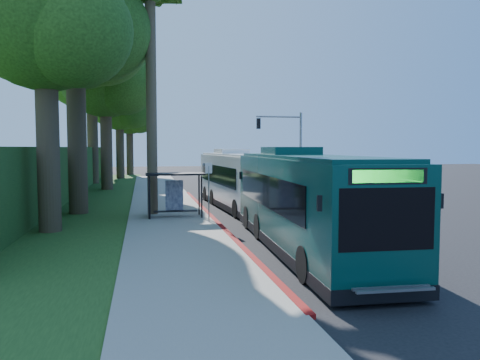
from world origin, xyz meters
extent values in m
plane|color=black|center=(0.00, 0.00, 0.00)|extent=(140.00, 140.00, 0.00)
cube|color=gray|center=(-7.30, 0.00, 0.06)|extent=(4.50, 70.00, 0.12)
cube|color=maroon|center=(-5.00, -4.00, 0.07)|extent=(0.25, 30.00, 0.13)
cube|color=#234719|center=(-13.00, 5.00, 0.03)|extent=(8.00, 70.00, 0.06)
cube|color=black|center=(-7.00, -3.00, 2.50)|extent=(3.20, 1.50, 0.10)
cube|color=black|center=(-8.45, -3.00, 1.20)|extent=(0.06, 1.30, 2.20)
cube|color=navy|center=(-7.00, -2.30, 1.25)|extent=(1.00, 0.12, 1.70)
cube|color=black|center=(-7.00, -3.10, 0.45)|extent=(2.40, 0.40, 0.06)
cube|color=black|center=(-8.40, -2.40, 1.20)|extent=(0.08, 0.08, 2.40)
cube|color=black|center=(-5.60, -2.40, 1.20)|extent=(0.08, 0.08, 2.40)
cube|color=black|center=(-8.40, -3.60, 1.20)|extent=(0.08, 0.08, 2.40)
cube|color=black|center=(-5.60, -3.60, 1.20)|extent=(0.08, 0.08, 2.40)
cylinder|color=gray|center=(-5.40, -5.00, 1.50)|extent=(0.06, 0.06, 3.00)
cube|color=white|center=(-5.40, -5.00, 2.90)|extent=(0.35, 0.04, 0.55)
cylinder|color=gray|center=(4.80, 10.00, 3.50)|extent=(0.20, 0.20, 7.00)
cylinder|color=gray|center=(2.80, 10.00, 6.60)|extent=(4.00, 0.14, 0.14)
cube|color=black|center=(1.00, 10.00, 6.00)|extent=(0.30, 0.30, 0.90)
cube|color=black|center=(4.55, 10.00, 2.60)|extent=(0.25, 0.25, 0.35)
cylinder|color=#4C3F2D|center=(-8.20, -1.50, 6.50)|extent=(0.60, 0.60, 13.00)
cylinder|color=#382B1E|center=(-12.50, 0.00, 5.25)|extent=(1.10, 1.10, 10.50)
sphere|color=#1A380F|center=(-12.50, 0.00, 11.70)|extent=(8.00, 8.00, 8.00)
sphere|color=#1A380F|center=(-10.90, -1.20, 10.50)|extent=(5.60, 5.60, 5.60)
sphere|color=#1A380F|center=(-13.90, 1.40, 10.80)|extent=(5.20, 5.20, 5.20)
cylinder|color=#382B1E|center=(-13.50, 8.00, 5.95)|extent=(1.18, 1.18, 11.90)
sphere|color=#1A380F|center=(-13.50, 8.00, 13.26)|extent=(10.00, 10.00, 10.00)
sphere|color=#1A380F|center=(-11.50, 6.50, 11.90)|extent=(7.00, 7.00, 7.00)
sphere|color=#1A380F|center=(-15.25, 9.75, 12.24)|extent=(6.50, 6.50, 6.50)
cylinder|color=#382B1E|center=(-12.00, 16.00, 4.90)|extent=(1.06, 1.06, 9.80)
sphere|color=#1A380F|center=(-12.00, 16.00, 10.92)|extent=(8.40, 8.40, 8.40)
sphere|color=#1A380F|center=(-10.32, 14.74, 9.80)|extent=(5.88, 5.88, 5.88)
sphere|color=#1A380F|center=(-13.47, 17.47, 10.08)|extent=(5.46, 5.46, 5.46)
cylinder|color=#382B1E|center=(-14.00, 24.00, 5.60)|extent=(1.14, 1.14, 11.20)
sphere|color=#1A380F|center=(-14.00, 24.00, 12.48)|extent=(9.60, 9.60, 9.60)
sphere|color=#1A380F|center=(-12.08, 22.56, 11.20)|extent=(6.72, 6.72, 6.72)
sphere|color=#1A380F|center=(-15.68, 25.68, 11.52)|extent=(6.24, 6.24, 6.24)
cylinder|color=#382B1E|center=(-11.50, 32.00, 4.55)|extent=(1.02, 1.02, 9.10)
sphere|color=#1A380F|center=(-11.50, 32.00, 10.14)|extent=(8.00, 8.00, 8.00)
sphere|color=#1A380F|center=(-9.90, 30.80, 9.10)|extent=(5.60, 5.60, 5.60)
sphere|color=#1A380F|center=(-12.90, 33.40, 9.36)|extent=(5.20, 5.20, 5.20)
cylinder|color=#382B1E|center=(-10.50, 40.00, 4.20)|extent=(0.98, 0.98, 8.40)
sphere|color=#1A380F|center=(-10.50, 40.00, 9.36)|extent=(7.00, 7.00, 7.00)
sphere|color=#1A380F|center=(-9.10, 38.95, 8.40)|extent=(4.90, 4.90, 4.90)
sphere|color=#1A380F|center=(-11.72, 41.23, 8.64)|extent=(4.55, 4.55, 4.55)
cylinder|color=#382B1E|center=(-13.00, -6.00, 4.55)|extent=(1.02, 1.02, 9.10)
sphere|color=#1A380F|center=(-13.00, -6.00, 10.14)|extent=(7.20, 7.20, 7.20)
sphere|color=#1A380F|center=(-11.56, -7.08, 9.10)|extent=(5.04, 5.04, 5.04)
sphere|color=#1A380F|center=(-14.26, -4.74, 9.36)|extent=(4.68, 4.68, 4.68)
cube|color=white|center=(-2.60, 0.71, 1.91)|extent=(3.45, 13.02, 3.06)
cube|color=black|center=(-2.60, 0.71, 0.32)|extent=(3.48, 13.09, 0.38)
cube|color=black|center=(-2.63, 1.25, 2.20)|extent=(3.36, 10.19, 1.18)
cube|color=black|center=(-2.24, -5.67, 2.15)|extent=(2.41, 0.26, 1.50)
cube|color=black|center=(-2.96, 7.09, 2.26)|extent=(2.20, 0.25, 1.07)
cube|color=#19E533|center=(-2.24, -5.68, 3.17)|extent=(1.78, 0.21, 0.30)
cube|color=white|center=(-2.60, 0.71, 3.49)|extent=(3.20, 12.37, 0.13)
cube|color=white|center=(-2.72, 2.86, 3.67)|extent=(2.06, 2.79, 0.38)
cylinder|color=black|center=(-3.61, -3.48, 0.54)|extent=(0.38, 1.09, 1.07)
cylinder|color=black|center=(-1.13, -3.34, 0.54)|extent=(0.38, 1.09, 1.07)
cylinder|color=black|center=(-4.11, 5.53, 0.54)|extent=(0.38, 1.09, 1.07)
cylinder|color=black|center=(-1.63, 5.67, 0.54)|extent=(0.38, 1.09, 1.07)
cube|color=#0A3731|center=(-2.65, -12.01, 1.97)|extent=(3.39, 13.42, 3.16)
cube|color=black|center=(-2.65, -12.01, 0.33)|extent=(3.42, 13.48, 0.39)
cube|color=black|center=(-2.63, -11.45, 2.27)|extent=(3.33, 10.49, 1.22)
cube|color=black|center=(-2.93, -18.60, 2.22)|extent=(2.49, 0.24, 1.55)
cube|color=black|center=(-2.37, -5.41, 2.33)|extent=(2.27, 0.23, 1.11)
cube|color=#19E533|center=(-2.93, -18.61, 3.27)|extent=(1.84, 0.19, 0.31)
cube|color=#0A3731|center=(-2.65, -12.01, 3.60)|extent=(3.13, 12.74, 0.13)
cube|color=#0A3731|center=(-2.56, -9.79, 3.79)|extent=(2.10, 2.85, 0.39)
cylinder|color=black|center=(-4.11, -16.21, 0.55)|extent=(0.38, 1.12, 1.11)
cylinder|color=black|center=(-1.55, -16.31, 0.55)|extent=(0.38, 1.12, 1.11)
cylinder|color=black|center=(-3.72, -6.90, 0.55)|extent=(0.38, 1.12, 1.11)
cylinder|color=black|center=(-1.16, -7.01, 0.55)|extent=(0.38, 1.12, 1.11)
imported|color=silver|center=(1.66, 5.84, 0.69)|extent=(3.65, 5.44, 1.39)
camera|label=1|loc=(-8.75, -28.95, 3.97)|focal=35.00mm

